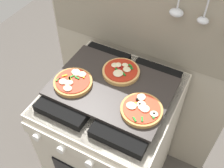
# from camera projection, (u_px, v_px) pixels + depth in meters

# --- Properties ---
(kitchen_backsplash) EXTENTS (1.10, 0.09, 1.55)m
(kitchen_backsplash) POSITION_uv_depth(u_px,v_px,m) (140.00, 63.00, 1.53)
(kitchen_backsplash) COLOR #B2A893
(kitchen_backsplash) RESTS_ON ground_plane
(stove) EXTENTS (0.60, 0.64, 0.90)m
(stove) POSITION_uv_depth(u_px,v_px,m) (112.00, 140.00, 1.57)
(stove) COLOR beige
(stove) RESTS_ON ground_plane
(baking_tray) EXTENTS (0.54, 0.38, 0.02)m
(baking_tray) POSITION_uv_depth(u_px,v_px,m) (112.00, 87.00, 1.24)
(baking_tray) COLOR #2D2826
(baking_tray) RESTS_ON stove
(pizza_left) EXTENTS (0.18, 0.18, 0.03)m
(pizza_left) POSITION_uv_depth(u_px,v_px,m) (73.00, 82.00, 1.23)
(pizza_left) COLOR #C18947
(pizza_left) RESTS_ON baking_tray
(pizza_right) EXTENTS (0.18, 0.18, 0.03)m
(pizza_right) POSITION_uv_depth(u_px,v_px,m) (142.00, 109.00, 1.12)
(pizza_right) COLOR #C18947
(pizza_right) RESTS_ON baking_tray
(pizza_center) EXTENTS (0.18, 0.18, 0.03)m
(pizza_center) POSITION_uv_depth(u_px,v_px,m) (121.00, 71.00, 1.28)
(pizza_center) COLOR tan
(pizza_center) RESTS_ON baking_tray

